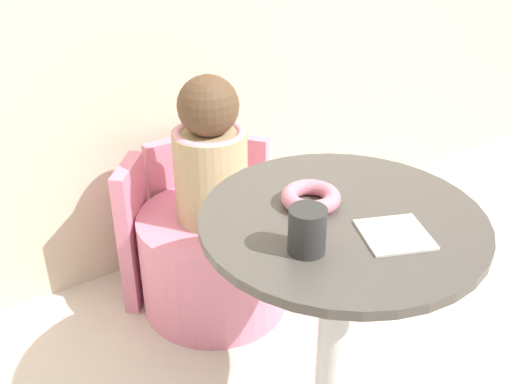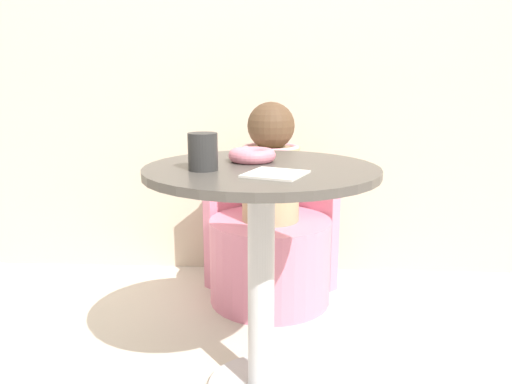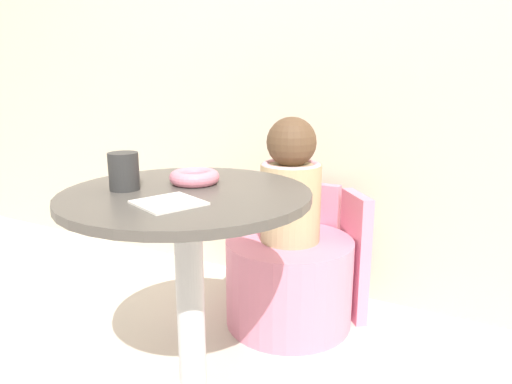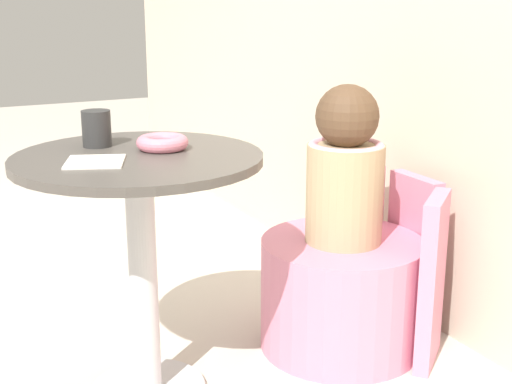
% 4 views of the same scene
% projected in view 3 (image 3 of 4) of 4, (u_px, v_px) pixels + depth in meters
% --- Properties ---
extents(back_wall, '(6.00, 0.06, 2.40)m').
position_uv_depth(back_wall, '(319.00, 42.00, 2.10)').
color(back_wall, beige).
rests_on(back_wall, ground_plane).
extents(round_table, '(0.69, 0.69, 0.73)m').
position_uv_depth(round_table, '(189.00, 253.00, 1.30)').
color(round_table, silver).
rests_on(round_table, ground_plane).
extents(tub_chair, '(0.54, 0.54, 0.38)m').
position_uv_depth(tub_chair, '(289.00, 281.00, 1.97)').
color(tub_chair, pink).
rests_on(tub_chair, ground_plane).
extents(booth_backrest, '(0.64, 0.23, 0.56)m').
position_uv_depth(booth_backrest, '(309.00, 245.00, 2.14)').
color(booth_backrest, pink).
rests_on(booth_backrest, ground_plane).
extents(child_figure, '(0.25, 0.25, 0.51)m').
position_uv_depth(child_figure, '(291.00, 184.00, 1.86)').
color(child_figure, tan).
rests_on(child_figure, tub_chair).
extents(donut, '(0.15, 0.15, 0.04)m').
position_uv_depth(donut, '(195.00, 177.00, 1.34)').
color(donut, pink).
rests_on(donut, round_table).
extents(cup, '(0.08, 0.08, 0.10)m').
position_uv_depth(cup, '(124.00, 171.00, 1.26)').
color(cup, '#2D2D2D').
rests_on(cup, round_table).
extents(paper_napkin, '(0.19, 0.19, 0.01)m').
position_uv_depth(paper_napkin, '(169.00, 203.00, 1.13)').
color(paper_napkin, silver).
rests_on(paper_napkin, round_table).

